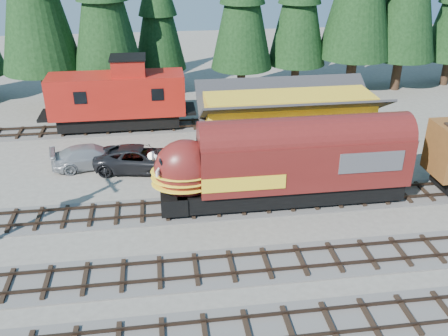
{
  "coord_description": "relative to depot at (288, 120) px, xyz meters",
  "views": [
    {
      "loc": [
        -9.18,
        -22.08,
        15.63
      ],
      "look_at": [
        -5.54,
        4.0,
        2.68
      ],
      "focal_mm": 40.0,
      "sensor_mm": 36.0,
      "label": 1
    }
  ],
  "objects": [
    {
      "name": "pickup_truck_b",
      "position": [
        -14.05,
        0.43,
        -2.16
      ],
      "size": [
        5.84,
        3.21,
        1.6
      ],
      "primitive_type": "imported",
      "rotation": [
        0.0,
        0.0,
        1.75
      ],
      "color": "#9DA0A5",
      "rests_on": "ground"
    },
    {
      "name": "pickup_truck_a",
      "position": [
        -10.64,
        -0.56,
        -2.09
      ],
      "size": [
        6.64,
        3.89,
        1.74
      ],
      "primitive_type": "imported",
      "rotation": [
        0.0,
        0.0,
        1.4
      ],
      "color": "black",
      "rests_on": "ground"
    },
    {
      "name": "caboose",
      "position": [
        -12.36,
        7.5,
        -0.17
      ],
      "size": [
        10.93,
        3.17,
        5.68
      ],
      "color": "black",
      "rests_on": "ground"
    },
    {
      "name": "locomotive",
      "position": [
        -2.33,
        -6.5,
        -0.48
      ],
      "size": [
        15.55,
        3.09,
        4.23
      ],
      "color": "black",
      "rests_on": "ground"
    },
    {
      "name": "track_spur",
      "position": [
        -10.0,
        7.5,
        -2.9
      ],
      "size": [
        32.0,
        3.2,
        0.33
      ],
      "color": "#4C4947",
      "rests_on": "ground"
    },
    {
      "name": "ground",
      "position": [
        0.0,
        -10.5,
        -2.96
      ],
      "size": [
        120.0,
        120.0,
        0.0
      ],
      "primitive_type": "plane",
      "color": "#6B665B",
      "rests_on": "ground"
    },
    {
      "name": "depot",
      "position": [
        0.0,
        0.0,
        0.0
      ],
      "size": [
        12.8,
        7.0,
        5.3
      ],
      "color": "orange",
      "rests_on": "ground"
    }
  ]
}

